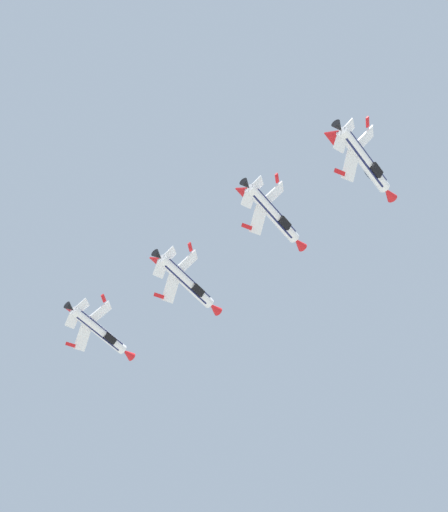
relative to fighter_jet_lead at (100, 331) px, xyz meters
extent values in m
cylinder|color=white|center=(-0.11, -0.26, 0.00)|extent=(6.36, 11.68, 1.70)
cube|color=#191E4C|center=(0.21, -0.40, -0.31)|extent=(5.18, 9.74, 1.35)
cone|color=red|center=(2.75, 6.29, 0.00)|extent=(2.39, 2.83, 1.56)
cone|color=black|center=(-2.81, -6.45, 0.00)|extent=(1.89, 2.01, 1.36)
ellipsoid|color=#192333|center=(0.51, 2.35, 0.42)|extent=(2.70, 3.55, 1.55)
cube|color=black|center=(1.31, 1.48, -0.53)|extent=(2.12, 2.56, 1.38)
cube|color=white|center=(-2.31, -1.17, -2.02)|extent=(3.30, 3.46, 3.29)
cube|color=red|center=(-4.03, -1.64, -3.60)|extent=(1.59, 1.42, 0.58)
cube|color=white|center=(0.84, -2.55, 1.91)|extent=(3.05, 2.12, 3.29)
cube|color=red|center=(1.66, -4.12, 3.49)|extent=(0.67, 1.63, 0.58)
cube|color=white|center=(-3.07, -4.53, -1.15)|extent=(2.31, 2.31, 1.76)
cube|color=white|center=(-1.23, -5.34, 1.15)|extent=(1.61, 1.74, 1.76)
cube|color=red|center=(-3.28, -4.11, 1.19)|extent=(2.95, 3.22, 1.86)
cylinder|color=white|center=(17.32, -8.14, -0.69)|extent=(6.36, 11.68, 1.70)
cube|color=#191E4C|center=(17.65, -8.29, -0.97)|extent=(5.13, 9.72, 1.39)
cone|color=red|center=(20.17, -1.59, -0.69)|extent=(2.39, 2.83, 1.56)
cone|color=black|center=(14.62, -14.33, -0.69)|extent=(1.89, 2.01, 1.36)
ellipsoid|color=#192333|center=(17.91, -5.52, -0.30)|extent=(2.69, 3.55, 1.54)
cube|color=black|center=(18.76, -6.42, -1.18)|extent=(2.11, 2.55, 1.38)
cube|color=white|center=(15.22, -9.10, -2.80)|extent=(3.19, 3.32, 3.44)
cube|color=red|center=(13.60, -9.61, -4.46)|extent=(1.58, 1.41, 0.59)
cube|color=white|center=(18.16, -10.39, 1.32)|extent=(2.87, 2.11, 3.44)
cube|color=red|center=(18.89, -11.92, 2.98)|extent=(0.65, 1.63, 0.59)
cube|color=white|center=(14.42, -12.45, -1.89)|extent=(2.25, 2.24, 1.84)
cube|color=white|center=(16.13, -13.19, 0.52)|extent=(1.52, 1.74, 1.84)
cube|color=red|center=(14.09, -11.97, 0.42)|extent=(3.03, 3.25, 1.75)
cylinder|color=white|center=(32.74, -15.24, 3.02)|extent=(6.36, 11.68, 1.70)
cube|color=#191E4C|center=(33.07, -15.39, 2.73)|extent=(5.14, 9.72, 1.38)
cone|color=red|center=(35.60, -8.69, 3.02)|extent=(2.39, 2.83, 1.56)
cone|color=black|center=(30.04, -21.43, 3.02)|extent=(1.89, 2.01, 1.36)
ellipsoid|color=#192333|center=(33.34, -12.62, 3.42)|extent=(2.70, 3.55, 1.55)
cube|color=black|center=(34.18, -13.51, 2.52)|extent=(2.11, 2.55, 1.38)
cube|color=white|center=(30.62, -16.19, 0.93)|extent=(3.21, 3.35, 3.41)
cube|color=red|center=(28.98, -16.69, -0.72)|extent=(1.58, 1.41, 0.59)
cube|color=white|center=(33.60, -17.49, 5.01)|extent=(2.91, 2.11, 3.41)
cube|color=red|center=(34.35, -19.04, 6.65)|extent=(0.66, 1.63, 0.59)
cube|color=white|center=(29.83, -19.54, 1.83)|extent=(2.26, 2.26, 1.82)
cube|color=white|center=(31.57, -20.29, 4.21)|extent=(1.54, 1.74, 1.82)
cube|color=red|center=(29.52, -19.07, 4.15)|extent=(3.02, 3.25, 1.78)
cylinder|color=white|center=(47.21, -22.48, 1.81)|extent=(6.36, 11.68, 1.70)
cube|color=#191E4C|center=(47.55, -22.63, 1.53)|extent=(5.12, 9.71, 1.40)
cone|color=red|center=(50.07, -15.92, 1.81)|extent=(2.39, 2.83, 1.56)
cone|color=black|center=(44.51, -28.66, 1.81)|extent=(1.89, 2.01, 1.36)
ellipsoid|color=#192333|center=(47.80, -19.85, 2.19)|extent=(2.69, 3.55, 1.54)
cube|color=black|center=(48.66, -20.76, 1.33)|extent=(2.10, 2.55, 1.38)
cube|color=white|center=(45.15, -23.45, -0.33)|extent=(3.15, 3.27, 3.49)
cube|color=red|center=(43.56, -23.97, -2.01)|extent=(1.58, 1.41, 0.59)
cube|color=white|center=(48.01, -24.70, 3.85)|extent=(2.81, 2.10, 3.49)
cube|color=red|center=(48.72, -26.23, 5.54)|extent=(0.65, 1.63, 0.59)
cube|color=white|center=(44.33, -26.79, 0.59)|extent=(2.22, 2.22, 1.86)
cube|color=white|center=(46.00, -27.52, 3.03)|extent=(1.49, 1.74, 1.86)
cube|color=red|center=(43.96, -26.30, 2.89)|extent=(3.06, 3.26, 1.72)
camera|label=1|loc=(41.64, -83.35, -86.52)|focal=52.15mm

